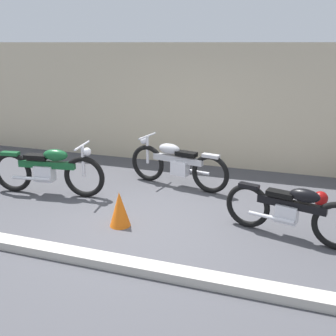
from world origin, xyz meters
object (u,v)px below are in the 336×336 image
object	(u,v)px
traffic_cone	(120,209)
motorcycle_silver	(177,164)
motorcycle_black	(292,210)
motorcycle_green	(48,170)
helmet	(320,198)

from	to	relation	value
traffic_cone	motorcycle_silver	bearing A→B (deg)	80.38
traffic_cone	motorcycle_black	bearing A→B (deg)	9.45
motorcycle_silver	motorcycle_green	distance (m)	2.39
motorcycle_black	motorcycle_silver	bearing A→B (deg)	159.35
motorcycle_black	motorcycle_green	bearing A→B (deg)	-170.67
helmet	motorcycle_silver	world-z (taller)	motorcycle_silver
motorcycle_green	motorcycle_silver	bearing A→B (deg)	21.13
helmet	motorcycle_green	size ratio (longest dim) A/B	0.12
traffic_cone	helmet	bearing A→B (deg)	31.25
traffic_cone	motorcycle_silver	world-z (taller)	motorcycle_silver
motorcycle_silver	motorcycle_black	bearing A→B (deg)	156.39
traffic_cone	motorcycle_green	distance (m)	1.95
motorcycle_silver	motorcycle_black	world-z (taller)	motorcycle_silver
helmet	motorcycle_green	world-z (taller)	motorcycle_green
helmet	traffic_cone	distance (m)	3.45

